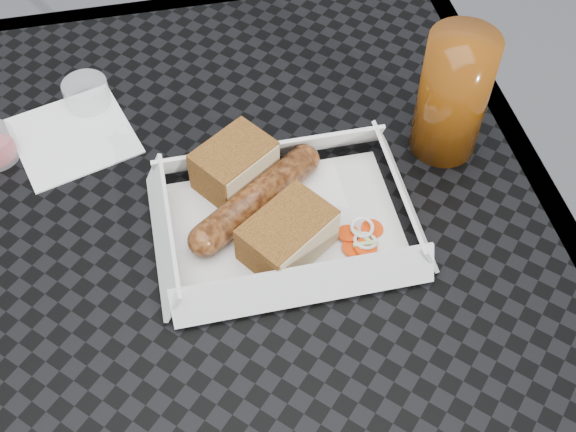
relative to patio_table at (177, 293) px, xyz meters
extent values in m
cube|color=black|center=(0.00, 0.00, 0.07)|extent=(0.80, 0.80, 0.01)
cube|color=black|center=(0.00, 0.39, 0.06)|extent=(0.80, 0.03, 0.03)
cube|color=black|center=(0.39, 0.00, 0.06)|extent=(0.03, 0.80, 0.03)
cylinder|color=black|center=(0.35, 0.35, -0.30)|extent=(0.03, 0.03, 0.73)
cube|color=white|center=(0.12, 0.01, 0.08)|extent=(0.22, 0.15, 0.00)
cylinder|color=brown|center=(0.09, 0.03, 0.10)|extent=(0.13, 0.11, 0.03)
sphere|color=brown|center=(0.15, 0.07, 0.10)|extent=(0.03, 0.03, 0.03)
sphere|color=brown|center=(0.04, -0.01, 0.10)|extent=(0.03, 0.03, 0.03)
cube|color=brown|center=(0.08, 0.07, 0.10)|extent=(0.09, 0.09, 0.05)
cube|color=brown|center=(0.11, -0.02, 0.10)|extent=(0.10, 0.09, 0.04)
cylinder|color=#E73C0A|center=(0.18, -0.02, 0.08)|extent=(0.02, 0.02, 0.00)
torus|color=white|center=(0.19, -0.03, 0.08)|extent=(0.02, 0.02, 0.00)
cube|color=#B2D17F|center=(0.19, -0.02, 0.08)|extent=(0.02, 0.02, 0.00)
cube|color=white|center=(-0.08, 0.17, 0.08)|extent=(0.15, 0.15, 0.00)
cylinder|color=silver|center=(-0.06, 0.22, 0.09)|extent=(0.05, 0.05, 0.03)
cylinder|color=#663008|center=(0.30, 0.08, 0.15)|extent=(0.07, 0.07, 0.14)
camera|label=1|loc=(0.03, -0.41, 0.65)|focal=45.00mm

